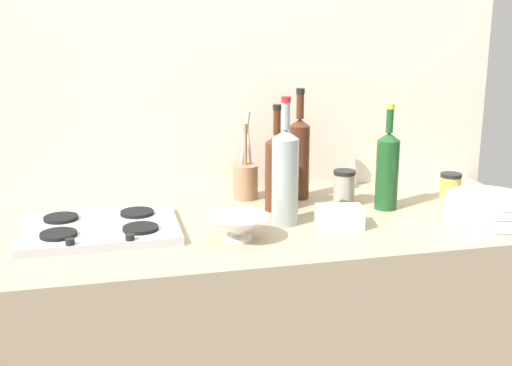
# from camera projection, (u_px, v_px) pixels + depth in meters

# --- Properties ---
(counter_block) EXTENTS (1.80, 0.70, 0.90)m
(counter_block) POSITION_uv_depth(u_px,v_px,m) (256.00, 359.00, 2.05)
(counter_block) COLOR tan
(counter_block) RESTS_ON ground
(backsplash_panel) EXTENTS (1.90, 0.06, 2.11)m
(backsplash_panel) POSITION_uv_depth(u_px,v_px,m) (230.00, 146.00, 2.26)
(backsplash_panel) COLOR beige
(backsplash_panel) RESTS_ON ground
(stovetop_hob) EXTENTS (0.43, 0.33, 0.04)m
(stovetop_hob) POSITION_uv_depth(u_px,v_px,m) (100.00, 228.00, 1.84)
(stovetop_hob) COLOR #B2B2B7
(stovetop_hob) RESTS_ON counter_block
(plate_stack) EXTENTS (0.25, 0.25, 0.09)m
(plate_stack) POSITION_uv_depth(u_px,v_px,m) (488.00, 210.00, 1.91)
(plate_stack) COLOR white
(plate_stack) RESTS_ON counter_block
(wine_bottle_leftmost) EXTENTS (0.08, 0.08, 0.37)m
(wine_bottle_leftmost) POSITION_uv_depth(u_px,v_px,m) (285.00, 175.00, 1.89)
(wine_bottle_leftmost) COLOR gray
(wine_bottle_leftmost) RESTS_ON counter_block
(wine_bottle_mid_left) EXTENTS (0.07, 0.07, 0.33)m
(wine_bottle_mid_left) POSITION_uv_depth(u_px,v_px,m) (277.00, 171.00, 2.03)
(wine_bottle_mid_left) COLOR #472314
(wine_bottle_mid_left) RESTS_ON counter_block
(wine_bottle_mid_right) EXTENTS (0.07, 0.07, 0.33)m
(wine_bottle_mid_right) POSITION_uv_depth(u_px,v_px,m) (387.00, 169.00, 2.04)
(wine_bottle_mid_right) COLOR #19471E
(wine_bottle_mid_right) RESTS_ON counter_block
(wine_bottle_rightmost) EXTENTS (0.07, 0.07, 0.37)m
(wine_bottle_rightmost) POSITION_uv_depth(u_px,v_px,m) (299.00, 156.00, 2.15)
(wine_bottle_rightmost) COLOR #472314
(wine_bottle_rightmost) RESTS_ON counter_block
(mixing_bowl) EXTENTS (0.17, 0.17, 0.07)m
(mixing_bowl) POSITION_uv_depth(u_px,v_px,m) (238.00, 227.00, 1.78)
(mixing_bowl) COLOR white
(mixing_bowl) RESTS_ON counter_block
(butter_dish) EXTENTS (0.15, 0.12, 0.06)m
(butter_dish) POSITION_uv_depth(u_px,v_px,m) (339.00, 217.00, 1.90)
(butter_dish) COLOR silver
(butter_dish) RESTS_ON counter_block
(utensil_crock) EXTENTS (0.08, 0.08, 0.30)m
(utensil_crock) POSITION_uv_depth(u_px,v_px,m) (246.00, 179.00, 2.17)
(utensil_crock) COLOR #996B4C
(utensil_crock) RESTS_ON counter_block
(condiment_jar_front) EXTENTS (0.07, 0.07, 0.11)m
(condiment_jar_front) POSITION_uv_depth(u_px,v_px,m) (344.00, 186.00, 2.12)
(condiment_jar_front) COLOR #9E998C
(condiment_jar_front) RESTS_ON counter_block
(condiment_jar_rear) EXTENTS (0.07, 0.07, 0.08)m
(condiment_jar_rear) POSITION_uv_depth(u_px,v_px,m) (450.00, 185.00, 2.20)
(condiment_jar_rear) COLOR gold
(condiment_jar_rear) RESTS_ON counter_block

